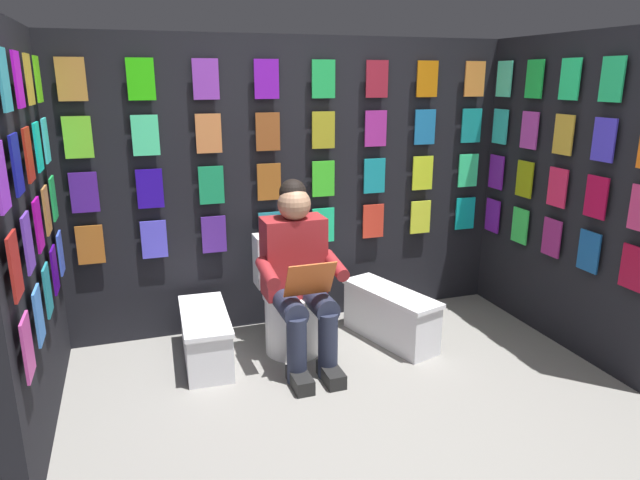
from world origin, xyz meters
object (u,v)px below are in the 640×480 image
at_px(toilet, 290,302).
at_px(comic_longbox_near, 206,337).
at_px(person_reading, 299,275).
at_px(comic_longbox_far, 390,315).

bearing_deg(toilet, comic_longbox_near, 2.67).
bearing_deg(person_reading, toilet, -90.11).
distance_m(toilet, person_reading, 0.35).
relative_size(person_reading, comic_longbox_near, 1.62).
xyz_separation_m(comic_longbox_near, comic_longbox_far, (-1.28, 0.10, 0.02)).
bearing_deg(person_reading, comic_longbox_near, -18.83).
xyz_separation_m(toilet, comic_longbox_far, (-0.70, 0.13, -0.14)).
xyz_separation_m(toilet, comic_longbox_near, (0.58, 0.04, -0.16)).
distance_m(person_reading, comic_longbox_far, 0.81).
height_order(person_reading, comic_longbox_far, person_reading).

